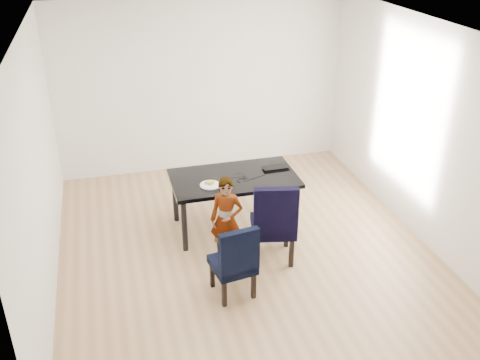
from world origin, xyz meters
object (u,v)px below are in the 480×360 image
object	(u,v)px
chair_left	(232,258)
dining_table	(234,202)
chair_right	(273,219)
laptop	(275,166)
plate	(210,185)
child	(226,220)

from	to	relation	value
chair_left	dining_table	bearing A→B (deg)	66.34
chair_right	dining_table	bearing A→B (deg)	121.09
dining_table	chair_left	size ratio (longest dim) A/B	1.78
chair_right	laptop	world-z (taller)	chair_right
chair_left	plate	distance (m)	1.19
laptop	plate	bearing A→B (deg)	16.84
dining_table	child	xyz separation A→B (m)	(-0.26, -0.65, 0.16)
child	plate	bearing A→B (deg)	123.61
dining_table	plate	world-z (taller)	plate
child	chair_right	bearing A→B (deg)	10.07
dining_table	child	size ratio (longest dim) A/B	1.50
chair_right	laptop	distance (m)	1.00
dining_table	laptop	xyz separation A→B (m)	(0.59, 0.14, 0.39)
plate	child	bearing A→B (deg)	-80.02
chair_right	child	distance (m)	0.55
laptop	chair_right	bearing A→B (deg)	70.26
child	plate	size ratio (longest dim) A/B	4.26
chair_right	child	xyz separation A→B (m)	(-0.54, 0.13, 0.01)
chair_left	laptop	distance (m)	1.76
chair_right	plate	bearing A→B (deg)	146.55
chair_right	child	world-z (taller)	child
child	plate	distance (m)	0.55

